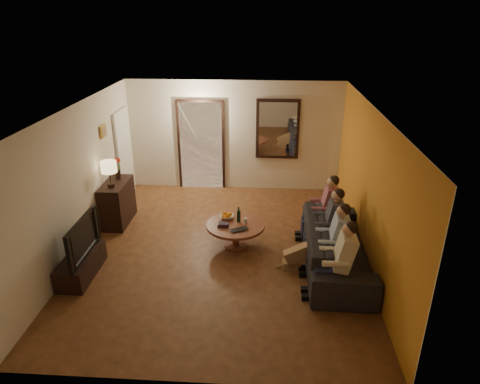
# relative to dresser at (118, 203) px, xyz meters

# --- Properties ---
(floor) EXTENTS (5.00, 6.00, 0.01)m
(floor) POSITION_rel_dresser_xyz_m (2.25, -1.01, -0.44)
(floor) COLOR #492C13
(floor) RESTS_ON ground
(ceiling) EXTENTS (5.00, 6.00, 0.01)m
(ceiling) POSITION_rel_dresser_xyz_m (2.25, -1.01, 2.16)
(ceiling) COLOR white
(ceiling) RESTS_ON back_wall
(back_wall) EXTENTS (5.00, 0.02, 2.60)m
(back_wall) POSITION_rel_dresser_xyz_m (2.25, 1.99, 0.86)
(back_wall) COLOR beige
(back_wall) RESTS_ON floor
(front_wall) EXTENTS (5.00, 0.02, 2.60)m
(front_wall) POSITION_rel_dresser_xyz_m (2.25, -4.01, 0.86)
(front_wall) COLOR beige
(front_wall) RESTS_ON floor
(left_wall) EXTENTS (0.02, 6.00, 2.60)m
(left_wall) POSITION_rel_dresser_xyz_m (-0.25, -1.01, 0.86)
(left_wall) COLOR beige
(left_wall) RESTS_ON floor
(right_wall) EXTENTS (0.02, 6.00, 2.60)m
(right_wall) POSITION_rel_dresser_xyz_m (4.75, -1.01, 0.86)
(right_wall) COLOR beige
(right_wall) RESTS_ON floor
(orange_accent) EXTENTS (0.01, 6.00, 2.60)m
(orange_accent) POSITION_rel_dresser_xyz_m (4.74, -1.01, 0.86)
(orange_accent) COLOR orange
(orange_accent) RESTS_ON right_wall
(kitchen_doorway) EXTENTS (1.00, 0.06, 2.10)m
(kitchen_doorway) POSITION_rel_dresser_xyz_m (1.45, 1.97, 0.61)
(kitchen_doorway) COLOR #FFE0A5
(kitchen_doorway) RESTS_ON floor
(door_trim) EXTENTS (1.12, 0.04, 2.22)m
(door_trim) POSITION_rel_dresser_xyz_m (1.45, 1.96, 0.61)
(door_trim) COLOR black
(door_trim) RESTS_ON floor
(fridge_glimpse) EXTENTS (0.45, 0.03, 1.70)m
(fridge_glimpse) POSITION_rel_dresser_xyz_m (1.70, 1.98, 0.46)
(fridge_glimpse) COLOR silver
(fridge_glimpse) RESTS_ON floor
(mirror_frame) EXTENTS (1.00, 0.05, 1.40)m
(mirror_frame) POSITION_rel_dresser_xyz_m (3.25, 1.95, 1.06)
(mirror_frame) COLOR black
(mirror_frame) RESTS_ON back_wall
(mirror_glass) EXTENTS (0.86, 0.02, 1.26)m
(mirror_glass) POSITION_rel_dresser_xyz_m (3.25, 1.92, 1.06)
(mirror_glass) COLOR white
(mirror_glass) RESTS_ON back_wall
(white_door) EXTENTS (0.06, 0.85, 2.04)m
(white_door) POSITION_rel_dresser_xyz_m (-0.21, 1.29, 0.58)
(white_door) COLOR white
(white_door) RESTS_ON floor
(framed_art) EXTENTS (0.03, 0.28, 0.24)m
(framed_art) POSITION_rel_dresser_xyz_m (-0.22, 0.29, 1.41)
(framed_art) COLOR #B28C33
(framed_art) RESTS_ON left_wall
(art_canvas) EXTENTS (0.01, 0.22, 0.18)m
(art_canvas) POSITION_rel_dresser_xyz_m (-0.21, 0.29, 1.41)
(art_canvas) COLOR brown
(art_canvas) RESTS_ON left_wall
(dresser) EXTENTS (0.45, 0.98, 0.87)m
(dresser) POSITION_rel_dresser_xyz_m (0.00, 0.00, 0.00)
(dresser) COLOR black
(dresser) RESTS_ON floor
(table_lamp) EXTENTS (0.30, 0.30, 0.54)m
(table_lamp) POSITION_rel_dresser_xyz_m (0.00, -0.22, 0.71)
(table_lamp) COLOR beige
(table_lamp) RESTS_ON dresser
(flower_vase) EXTENTS (0.14, 0.14, 0.44)m
(flower_vase) POSITION_rel_dresser_xyz_m (0.00, 0.22, 0.66)
(flower_vase) COLOR red
(flower_vase) RESTS_ON dresser
(tv_stand) EXTENTS (0.45, 1.11, 0.37)m
(tv_stand) POSITION_rel_dresser_xyz_m (0.00, -1.92, -0.25)
(tv_stand) COLOR black
(tv_stand) RESTS_ON floor
(tv) EXTENTS (1.16, 0.15, 0.67)m
(tv) POSITION_rel_dresser_xyz_m (0.00, -1.92, 0.27)
(tv) COLOR black
(tv) RESTS_ON tv_stand
(sofa) EXTENTS (2.58, 1.05, 0.75)m
(sofa) POSITION_rel_dresser_xyz_m (4.23, -1.35, -0.06)
(sofa) COLOR black
(sofa) RESTS_ON floor
(person_a) EXTENTS (0.60, 0.40, 1.20)m
(person_a) POSITION_rel_dresser_xyz_m (4.13, -2.25, 0.16)
(person_a) COLOR tan
(person_a) RESTS_ON sofa
(person_b) EXTENTS (0.60, 0.40, 1.20)m
(person_b) POSITION_rel_dresser_xyz_m (4.13, -1.65, 0.16)
(person_b) COLOR tan
(person_b) RESTS_ON sofa
(person_c) EXTENTS (0.60, 0.40, 1.20)m
(person_c) POSITION_rel_dresser_xyz_m (4.13, -1.05, 0.16)
(person_c) COLOR tan
(person_c) RESTS_ON sofa
(person_d) EXTENTS (0.60, 0.40, 1.20)m
(person_d) POSITION_rel_dresser_xyz_m (4.13, -0.45, 0.16)
(person_d) COLOR tan
(person_d) RESTS_ON sofa
(dog) EXTENTS (0.58, 0.28, 0.56)m
(dog) POSITION_rel_dresser_xyz_m (3.58, -1.50, -0.16)
(dog) COLOR olive
(dog) RESTS_ON floor
(coffee_table) EXTENTS (1.37, 1.37, 0.45)m
(coffee_table) POSITION_rel_dresser_xyz_m (2.48, -0.80, -0.21)
(coffee_table) COLOR brown
(coffee_table) RESTS_ON floor
(bowl) EXTENTS (0.26, 0.26, 0.06)m
(bowl) POSITION_rel_dresser_xyz_m (2.30, -0.58, 0.05)
(bowl) COLOR white
(bowl) RESTS_ON coffee_table
(oranges) EXTENTS (0.20, 0.20, 0.08)m
(oranges) POSITION_rel_dresser_xyz_m (2.30, -0.58, 0.11)
(oranges) COLOR orange
(oranges) RESTS_ON bowl
(wine_bottle) EXTENTS (0.07, 0.07, 0.31)m
(wine_bottle) POSITION_rel_dresser_xyz_m (2.53, -0.70, 0.17)
(wine_bottle) COLOR black
(wine_bottle) RESTS_ON coffee_table
(wine_glass) EXTENTS (0.06, 0.06, 0.10)m
(wine_glass) POSITION_rel_dresser_xyz_m (2.66, -0.75, 0.06)
(wine_glass) COLOR silver
(wine_glass) RESTS_ON coffee_table
(book_stack) EXTENTS (0.20, 0.15, 0.07)m
(book_stack) POSITION_rel_dresser_xyz_m (2.26, -0.90, 0.05)
(book_stack) COLOR black
(book_stack) RESTS_ON coffee_table
(laptop) EXTENTS (0.39, 0.34, 0.03)m
(laptop) POSITION_rel_dresser_xyz_m (2.58, -1.08, 0.03)
(laptop) COLOR black
(laptop) RESTS_ON coffee_table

